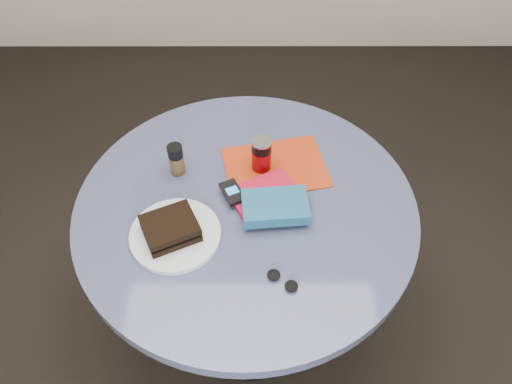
{
  "coord_description": "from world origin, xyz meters",
  "views": [
    {
      "loc": [
        0.03,
        -0.93,
        1.87
      ],
      "look_at": [
        0.03,
        0.0,
        0.8
      ],
      "focal_mm": 35.0,
      "sensor_mm": 36.0,
      "label": 1
    }
  ],
  "objects_px": {
    "sandwich": "(170,228)",
    "mp3_player": "(232,192)",
    "table": "(247,236)",
    "plate": "(175,235)",
    "pepper_grinder": "(176,159)",
    "red_book": "(264,194)",
    "headphones": "(282,280)",
    "soda_can": "(261,155)",
    "magazine": "(275,167)",
    "novel": "(275,207)"
  },
  "relations": [
    {
      "from": "table",
      "to": "plate",
      "type": "distance_m",
      "value": 0.28
    },
    {
      "from": "soda_can",
      "to": "sandwich",
      "type": "bearing_deg",
      "value": -133.25
    },
    {
      "from": "pepper_grinder",
      "to": "mp3_player",
      "type": "relative_size",
      "value": 1.05
    },
    {
      "from": "plate",
      "to": "mp3_player",
      "type": "bearing_deg",
      "value": 41.84
    },
    {
      "from": "soda_can",
      "to": "headphones",
      "type": "distance_m",
      "value": 0.41
    },
    {
      "from": "red_book",
      "to": "headphones",
      "type": "xyz_separation_m",
      "value": [
        0.04,
        -0.29,
        -0.0
      ]
    },
    {
      "from": "magazine",
      "to": "headphones",
      "type": "relative_size",
      "value": 3.31
    },
    {
      "from": "sandwich",
      "to": "mp3_player",
      "type": "height_order",
      "value": "sandwich"
    },
    {
      "from": "magazine",
      "to": "headphones",
      "type": "xyz_separation_m",
      "value": [
        0.01,
        -0.41,
        0.01
      ]
    },
    {
      "from": "sandwich",
      "to": "red_book",
      "type": "bearing_deg",
      "value": 30.09
    },
    {
      "from": "pepper_grinder",
      "to": "novel",
      "type": "bearing_deg",
      "value": -30.44
    },
    {
      "from": "magazine",
      "to": "novel",
      "type": "bearing_deg",
      "value": -103.65
    },
    {
      "from": "table",
      "to": "plate",
      "type": "xyz_separation_m",
      "value": [
        -0.19,
        -0.12,
        0.17
      ]
    },
    {
      "from": "sandwich",
      "to": "pepper_grinder",
      "type": "xyz_separation_m",
      "value": [
        -0.01,
        0.25,
        0.01
      ]
    },
    {
      "from": "mp3_player",
      "to": "plate",
      "type": "bearing_deg",
      "value": -138.16
    },
    {
      "from": "mp3_player",
      "to": "sandwich",
      "type": "bearing_deg",
      "value": -139.42
    },
    {
      "from": "sandwich",
      "to": "soda_can",
      "type": "distance_m",
      "value": 0.36
    },
    {
      "from": "pepper_grinder",
      "to": "headphones",
      "type": "height_order",
      "value": "pepper_grinder"
    },
    {
      "from": "soda_can",
      "to": "red_book",
      "type": "distance_m",
      "value": 0.12
    },
    {
      "from": "mp3_player",
      "to": "headphones",
      "type": "bearing_deg",
      "value": -64.34
    },
    {
      "from": "sandwich",
      "to": "mp3_player",
      "type": "xyz_separation_m",
      "value": [
        0.16,
        0.14,
        -0.01
      ]
    },
    {
      "from": "sandwich",
      "to": "plate",
      "type": "bearing_deg",
      "value": 12.57
    },
    {
      "from": "soda_can",
      "to": "plate",
      "type": "bearing_deg",
      "value": -132.38
    },
    {
      "from": "table",
      "to": "pepper_grinder",
      "type": "relative_size",
      "value": 9.44
    },
    {
      "from": "sandwich",
      "to": "pepper_grinder",
      "type": "relative_size",
      "value": 1.68
    },
    {
      "from": "table",
      "to": "novel",
      "type": "bearing_deg",
      "value": -28.27
    },
    {
      "from": "red_book",
      "to": "headphones",
      "type": "distance_m",
      "value": 0.29
    },
    {
      "from": "sandwich",
      "to": "soda_can",
      "type": "bearing_deg",
      "value": 46.75
    },
    {
      "from": "table",
      "to": "plate",
      "type": "bearing_deg",
      "value": -148.09
    },
    {
      "from": "table",
      "to": "magazine",
      "type": "relative_size",
      "value": 3.25
    },
    {
      "from": "table",
      "to": "plate",
      "type": "relative_size",
      "value": 3.98
    },
    {
      "from": "red_book",
      "to": "magazine",
      "type": "bearing_deg",
      "value": 46.0
    },
    {
      "from": "red_book",
      "to": "pepper_grinder",
      "type": "bearing_deg",
      "value": 132.15
    },
    {
      "from": "red_book",
      "to": "novel",
      "type": "bearing_deg",
      "value": -93.47
    },
    {
      "from": "pepper_grinder",
      "to": "headphones",
      "type": "relative_size",
      "value": 1.14
    },
    {
      "from": "magazine",
      "to": "mp3_player",
      "type": "bearing_deg",
      "value": -147.28
    },
    {
      "from": "sandwich",
      "to": "pepper_grinder",
      "type": "bearing_deg",
      "value": 91.89
    },
    {
      "from": "red_book",
      "to": "novel",
      "type": "height_order",
      "value": "novel"
    },
    {
      "from": "sandwich",
      "to": "red_book",
      "type": "xyz_separation_m",
      "value": [
        0.25,
        0.15,
        -0.03
      ]
    },
    {
      "from": "headphones",
      "to": "pepper_grinder",
      "type": "bearing_deg",
      "value": 128.02
    },
    {
      "from": "soda_can",
      "to": "headphones",
      "type": "relative_size",
      "value": 1.22
    },
    {
      "from": "plate",
      "to": "novel",
      "type": "xyz_separation_m",
      "value": [
        0.28,
        0.07,
        0.03
      ]
    },
    {
      "from": "sandwich",
      "to": "mp3_player",
      "type": "relative_size",
      "value": 1.76
    },
    {
      "from": "plate",
      "to": "mp3_player",
      "type": "xyz_separation_m",
      "value": [
        0.15,
        0.14,
        0.02
      ]
    },
    {
      "from": "magazine",
      "to": "headphones",
      "type": "bearing_deg",
      "value": -100.72
    },
    {
      "from": "magazine",
      "to": "red_book",
      "type": "xyz_separation_m",
      "value": [
        -0.04,
        -0.12,
        0.01
      ]
    },
    {
      "from": "pepper_grinder",
      "to": "headphones",
      "type": "xyz_separation_m",
      "value": [
        0.31,
        -0.39,
        -0.04
      ]
    },
    {
      "from": "novel",
      "to": "red_book",
      "type": "bearing_deg",
      "value": 108.21
    },
    {
      "from": "magazine",
      "to": "mp3_player",
      "type": "relative_size",
      "value": 3.04
    },
    {
      "from": "mp3_player",
      "to": "headphones",
      "type": "height_order",
      "value": "mp3_player"
    }
  ]
}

